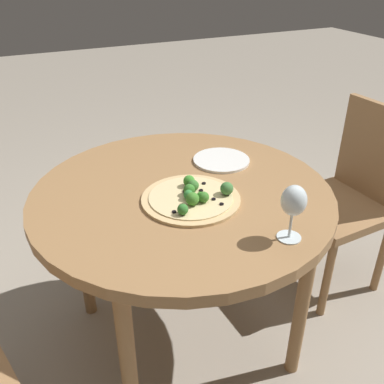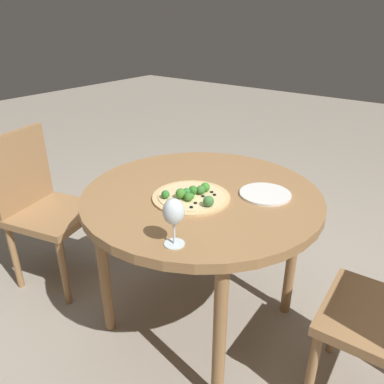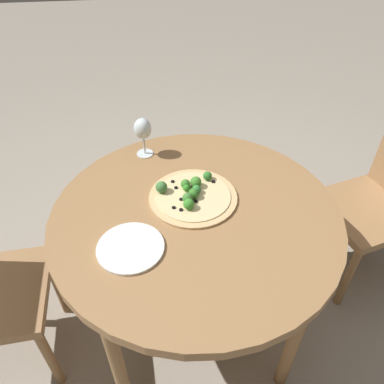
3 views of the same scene
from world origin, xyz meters
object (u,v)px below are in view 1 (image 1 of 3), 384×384
Objects in this scene: chair_2 at (349,194)px; wine_glass at (294,202)px; pizza at (194,196)px; plate_near at (221,160)px.

wine_glass reaches higher than chair_2.
chair_2 is at bearing -81.64° from pizza.
pizza is at bearing 27.34° from wine_glass.
pizza is (-0.12, 0.83, 0.26)m from chair_2.
chair_2 is 0.67m from plate_near.
plate_near is (0.22, -0.22, -0.01)m from pizza.
wine_glass is 0.78× the size of plate_near.
chair_2 is 2.66× the size of pizza.
pizza is at bearing 134.55° from plate_near.
wine_glass is at bearing -60.91° from chair_2.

